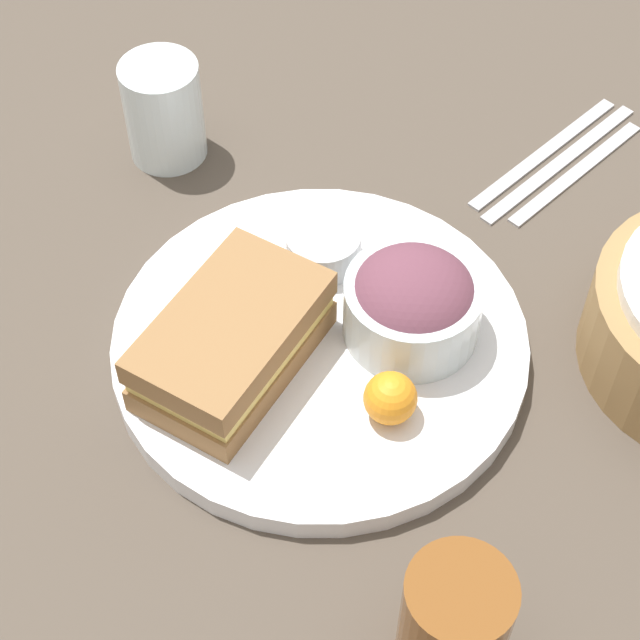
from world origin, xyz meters
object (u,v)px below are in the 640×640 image
at_px(sandwich, 232,341).
at_px(drink_glass, 453,627).
at_px(plate, 320,344).
at_px(dressing_cup, 323,247).
at_px(spoon, 577,172).
at_px(salad_bowl, 413,303).
at_px(fork, 544,152).
at_px(water_glass, 164,111).
at_px(knife, 560,162).

xyz_separation_m(sandwich, drink_glass, (0.08, 0.25, 0.00)).
bearing_deg(drink_glass, plate, -122.53).
height_order(dressing_cup, spoon, dressing_cup).
xyz_separation_m(salad_bowl, fork, (-0.25, -0.03, -0.05)).
distance_m(dressing_cup, fork, 0.25).
relative_size(plate, sandwich, 1.98).
height_order(plate, sandwich, sandwich).
xyz_separation_m(sandwich, water_glass, (-0.15, -0.21, -0.00)).
bearing_deg(dressing_cup, drink_glass, 52.80).
relative_size(plate, spoon, 1.79).
distance_m(sandwich, water_glass, 0.26).
bearing_deg(water_glass, knife, 126.60).
bearing_deg(plate, salad_bowl, 135.02).
xyz_separation_m(dressing_cup, knife, (-0.23, 0.08, -0.03)).
distance_m(drink_glass, water_glass, 0.51).
bearing_deg(water_glass, sandwich, 55.40).
distance_m(plate, drink_glass, 0.26).
xyz_separation_m(plate, spoon, (-0.29, 0.05, -0.01)).
relative_size(salad_bowl, fork, 0.52).
bearing_deg(fork, drink_glass, -149.19).
relative_size(drink_glass, water_glass, 1.12).
relative_size(dressing_cup, drink_glass, 0.57).
xyz_separation_m(dressing_cup, water_glass, (-0.03, -0.20, 0.01)).
relative_size(plate, salad_bowl, 3.07).
height_order(drink_glass, knife, drink_glass).
distance_m(dressing_cup, drink_glass, 0.33).
relative_size(dressing_cup, fork, 0.31).
height_order(salad_bowl, spoon, salad_bowl).
distance_m(sandwich, knife, 0.36).
xyz_separation_m(plate, drink_glass, (0.14, 0.21, 0.04)).
bearing_deg(water_glass, drink_glass, 64.01).
bearing_deg(spoon, dressing_cup, 163.50).
bearing_deg(salad_bowl, drink_glass, 41.81).
bearing_deg(plate, water_glass, -109.71).
relative_size(salad_bowl, dressing_cup, 1.72).
bearing_deg(salad_bowl, water_glass, -97.76).
bearing_deg(dressing_cup, plate, 37.47).
height_order(drink_glass, fork, drink_glass).
bearing_deg(sandwich, plate, 151.37).
bearing_deg(water_glass, spoon, 124.66).
distance_m(salad_bowl, dressing_cup, 0.10).
bearing_deg(dressing_cup, knife, 161.23).
height_order(plate, drink_glass, drink_glass).
bearing_deg(water_glass, dressing_cup, 82.33).
height_order(knife, water_glass, water_glass).
bearing_deg(knife, sandwich, 175.91).
bearing_deg(drink_glass, fork, -155.46).
distance_m(plate, dressing_cup, 0.08).
distance_m(fork, water_glass, 0.34).
bearing_deg(sandwich, water_glass, -124.60).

